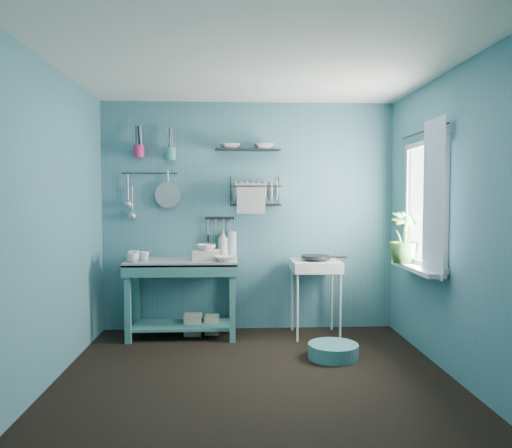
{
  "coord_description": "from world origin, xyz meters",
  "views": [
    {
      "loc": [
        -0.18,
        -4.0,
        1.45
      ],
      "look_at": [
        0.05,
        0.85,
        1.2
      ],
      "focal_mm": 35.0,
      "sensor_mm": 36.0,
      "label": 1
    }
  ],
  "objects_px": {
    "soap_bottle": "(223,244)",
    "dish_rack": "(255,191)",
    "utensil_cup_teal": "(171,154)",
    "floor_basin": "(333,351)",
    "mug_mid": "(145,256)",
    "storage_tin_small": "(212,325)",
    "potted_plant": "(404,237)",
    "storage_tin_large": "(193,325)",
    "colander": "(168,195)",
    "mug_right": "(134,255)",
    "wash_tub": "(206,255)",
    "mug_left": "(133,257)",
    "water_bottle": "(232,244)",
    "frying_pan": "(316,257)",
    "utensil_cup_magenta": "(139,151)",
    "work_counter": "(183,298)",
    "hotplate_stand": "(315,298)"
  },
  "relations": [
    {
      "from": "mug_mid",
      "to": "storage_tin_large",
      "type": "xyz_separation_m",
      "value": [
        0.48,
        0.11,
        -0.75
      ]
    },
    {
      "from": "frying_pan",
      "to": "storage_tin_large",
      "type": "bearing_deg",
      "value": 176.3
    },
    {
      "from": "soap_bottle",
      "to": "potted_plant",
      "type": "distance_m",
      "value": 1.89
    },
    {
      "from": "soap_bottle",
      "to": "water_bottle",
      "type": "height_order",
      "value": "soap_bottle"
    },
    {
      "from": "colander",
      "to": "storage_tin_small",
      "type": "bearing_deg",
      "value": -19.2
    },
    {
      "from": "mug_right",
      "to": "potted_plant",
      "type": "relative_size",
      "value": 0.25
    },
    {
      "from": "utensil_cup_teal",
      "to": "storage_tin_small",
      "type": "xyz_separation_m",
      "value": [
        0.44,
        -0.14,
        -1.83
      ]
    },
    {
      "from": "mug_left",
      "to": "hotplate_stand",
      "type": "height_order",
      "value": "mug_left"
    },
    {
      "from": "mug_mid",
      "to": "storage_tin_small",
      "type": "bearing_deg",
      "value": 11.63
    },
    {
      "from": "utensil_cup_magenta",
      "to": "floor_basin",
      "type": "height_order",
      "value": "utensil_cup_magenta"
    },
    {
      "from": "soap_bottle",
      "to": "colander",
      "type": "distance_m",
      "value": 0.8
    },
    {
      "from": "storage_tin_small",
      "to": "mug_left",
      "type": "bearing_deg",
      "value": -162.9
    },
    {
      "from": "utensil_cup_teal",
      "to": "utensil_cup_magenta",
      "type": "bearing_deg",
      "value": 180.0
    },
    {
      "from": "mug_right",
      "to": "wash_tub",
      "type": "relative_size",
      "value": 0.44
    },
    {
      "from": "work_counter",
      "to": "colander",
      "type": "height_order",
      "value": "colander"
    },
    {
      "from": "soap_bottle",
      "to": "water_bottle",
      "type": "bearing_deg",
      "value": 11.31
    },
    {
      "from": "storage_tin_small",
      "to": "water_bottle",
      "type": "bearing_deg",
      "value": 32.47
    },
    {
      "from": "mug_left",
      "to": "mug_right",
      "type": "height_order",
      "value": "same"
    },
    {
      "from": "mug_mid",
      "to": "colander",
      "type": "xyz_separation_m",
      "value": [
        0.2,
        0.31,
        0.63
      ]
    },
    {
      "from": "mug_left",
      "to": "utensil_cup_teal",
      "type": "height_order",
      "value": "utensil_cup_teal"
    },
    {
      "from": "mug_right",
      "to": "dish_rack",
      "type": "distance_m",
      "value": 1.45
    },
    {
      "from": "dish_rack",
      "to": "storage_tin_large",
      "type": "bearing_deg",
      "value": 179.98
    },
    {
      "from": "dish_rack",
      "to": "soap_bottle",
      "type": "bearing_deg",
      "value": 164.57
    },
    {
      "from": "work_counter",
      "to": "water_bottle",
      "type": "bearing_deg",
      "value": 20.09
    },
    {
      "from": "hotplate_stand",
      "to": "storage_tin_large",
      "type": "xyz_separation_m",
      "value": [
        -1.3,
        0.08,
        -0.29
      ]
    },
    {
      "from": "mug_mid",
      "to": "utensil_cup_magenta",
      "type": "distance_m",
      "value": 1.14
    },
    {
      "from": "frying_pan",
      "to": "storage_tin_large",
      "type": "height_order",
      "value": "frying_pan"
    },
    {
      "from": "water_bottle",
      "to": "utensil_cup_magenta",
      "type": "xyz_separation_m",
      "value": [
        -1.0,
        -0.0,
        1.0
      ]
    },
    {
      "from": "storage_tin_large",
      "to": "mug_mid",
      "type": "bearing_deg",
      "value": -167.09
    },
    {
      "from": "mug_mid",
      "to": "utensil_cup_magenta",
      "type": "xyz_separation_m",
      "value": [
        -0.1,
        0.28,
        1.1
      ]
    },
    {
      "from": "soap_bottle",
      "to": "storage_tin_large",
      "type": "relative_size",
      "value": 1.36
    },
    {
      "from": "mug_mid",
      "to": "mug_right",
      "type": "relative_size",
      "value": 0.81
    },
    {
      "from": "frying_pan",
      "to": "colander",
      "type": "xyz_separation_m",
      "value": [
        -1.57,
        0.28,
        0.65
      ]
    },
    {
      "from": "mug_left",
      "to": "utensil_cup_magenta",
      "type": "bearing_deg",
      "value": 89.45
    },
    {
      "from": "mug_right",
      "to": "soap_bottle",
      "type": "xyz_separation_m",
      "value": [
        0.92,
        0.2,
        0.1
      ]
    },
    {
      "from": "mug_left",
      "to": "dish_rack",
      "type": "distance_m",
      "value": 1.46
    },
    {
      "from": "hotplate_stand",
      "to": "potted_plant",
      "type": "relative_size",
      "value": 1.63
    },
    {
      "from": "water_bottle",
      "to": "mug_right",
      "type": "bearing_deg",
      "value": -167.83
    },
    {
      "from": "mug_mid",
      "to": "dish_rack",
      "type": "distance_m",
      "value": 1.35
    },
    {
      "from": "mug_mid",
      "to": "storage_tin_small",
      "type": "height_order",
      "value": "mug_mid"
    },
    {
      "from": "water_bottle",
      "to": "floor_basin",
      "type": "xyz_separation_m",
      "value": [
        0.91,
        -1.0,
        -0.88
      ]
    },
    {
      "from": "hotplate_stand",
      "to": "floor_basin",
      "type": "relative_size",
      "value": 1.74
    },
    {
      "from": "water_bottle",
      "to": "hotplate_stand",
      "type": "xyz_separation_m",
      "value": [
        0.88,
        -0.25,
        -0.55
      ]
    },
    {
      "from": "soap_bottle",
      "to": "dish_rack",
      "type": "bearing_deg",
      "value": -5.61
    },
    {
      "from": "water_bottle",
      "to": "storage_tin_small",
      "type": "bearing_deg",
      "value": -147.53
    },
    {
      "from": "utensil_cup_magenta",
      "to": "colander",
      "type": "height_order",
      "value": "utensil_cup_magenta"
    },
    {
      "from": "water_bottle",
      "to": "potted_plant",
      "type": "distance_m",
      "value": 1.8
    },
    {
      "from": "utensil_cup_teal",
      "to": "floor_basin",
      "type": "distance_m",
      "value": 2.63
    },
    {
      "from": "dish_rack",
      "to": "storage_tin_small",
      "type": "distance_m",
      "value": 1.51
    },
    {
      "from": "potted_plant",
      "to": "storage_tin_small",
      "type": "bearing_deg",
      "value": 162.6
    }
  ]
}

